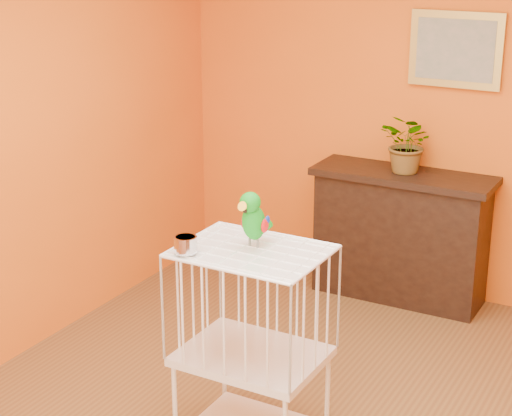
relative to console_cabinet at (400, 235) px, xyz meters
The scene contains 7 objects.
room_shell 2.33m from the console_cabinet, 83.12° to the right, with size 4.50×4.50×4.50m.
console_cabinet is the anchor object (origin of this frame).
potted_plant 0.62m from the console_cabinet, 55.88° to the left, with size 0.37×0.41×0.32m, color #26722D.
framed_picture 1.32m from the console_cabinet, 37.11° to the left, with size 0.62×0.04×0.50m.
birdcage 2.08m from the console_cabinet, 90.79° to the right, with size 0.69×0.53×1.07m.
feed_cup 2.38m from the console_cabinet, 97.09° to the right, with size 0.11×0.11×0.08m, color silver.
parrot 2.17m from the console_cabinet, 91.23° to the right, with size 0.14×0.25×0.29m.
Camera 1 is at (1.57, -3.37, 2.56)m, focal length 60.00 mm.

